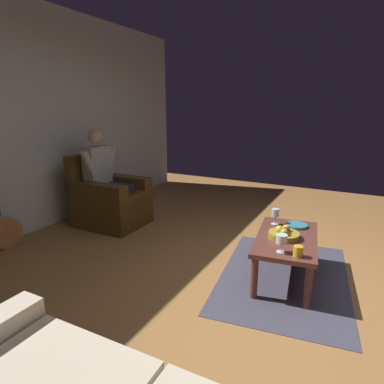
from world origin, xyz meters
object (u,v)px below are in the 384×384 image
object	(u,v)px
coffee_table	(286,243)
decorative_dish	(296,225)
candle_jar	(298,251)
person_seated	(106,175)
fruit_bowl	(284,234)
armchair	(109,201)
wine_glass_far	(275,214)
guitar	(5,229)
wine_glass_near	(282,240)

from	to	relation	value
coffee_table	decorative_dish	world-z (taller)	decorative_dish
coffee_table	candle_jar	size ratio (longest dim) A/B	11.69
person_seated	fruit_bowl	world-z (taller)	person_seated
armchair	wine_glass_far	distance (m)	2.24
person_seated	coffee_table	size ratio (longest dim) A/B	1.23
decorative_dish	armchair	bearing A→B (deg)	-90.84
armchair	guitar	world-z (taller)	guitar
armchair	candle_jar	world-z (taller)	armchair
coffee_table	candle_jar	distance (m)	0.42
wine_glass_far	decorative_dish	distance (m)	0.23
wine_glass_near	candle_jar	bearing A→B (deg)	83.86
armchair	guitar	bearing A→B (deg)	-25.44
coffee_table	fruit_bowl	xyz separation A→B (m)	(0.04, -0.02, 0.10)
candle_jar	wine_glass_near	bearing A→B (deg)	-96.14
person_seated	coffee_table	bearing A→B (deg)	80.59
armchair	wine_glass_near	xyz separation A→B (m)	(0.69, 2.43, 0.19)
wine_glass_near	wine_glass_far	size ratio (longest dim) A/B	0.95
armchair	wine_glass_far	world-z (taller)	armchair
wine_glass_far	decorative_dish	size ratio (longest dim) A/B	0.76
fruit_bowl	decorative_dish	xyz separation A→B (m)	(-0.34, 0.05, -0.03)
fruit_bowl	decorative_dish	world-z (taller)	fruit_bowl
armchair	decorative_dish	distance (m)	2.43
decorative_dish	candle_jar	world-z (taller)	candle_jar
guitar	wine_glass_near	xyz separation A→B (m)	(-0.44, 2.93, 0.29)
coffee_table	wine_glass_near	distance (m)	0.39
wine_glass_near	armchair	bearing A→B (deg)	-105.86
person_seated	decorative_dish	xyz separation A→B (m)	(0.03, 2.46, -0.25)
person_seated	guitar	size ratio (longest dim) A/B	1.24
wine_glass_near	fruit_bowl	distance (m)	0.32
armchair	candle_jar	distance (m)	2.67
coffee_table	guitar	xyz separation A→B (m)	(0.80, -2.91, -0.13)
decorative_dish	wine_glass_near	bearing A→B (deg)	0.17
fruit_bowl	candle_jar	distance (m)	0.37
person_seated	wine_glass_far	distance (m)	2.26
wine_glass_far	candle_jar	xyz separation A→B (m)	(0.63, 0.34, -0.07)
candle_jar	wine_glass_far	bearing A→B (deg)	-151.74
fruit_bowl	armchair	bearing A→B (deg)	-99.04
coffee_table	wine_glass_near	size ratio (longest dim) A/B	6.76
person_seated	fruit_bowl	size ratio (longest dim) A/B	4.65
coffee_table	fruit_bowl	size ratio (longest dim) A/B	3.77
armchair	person_seated	bearing A→B (deg)	-90.00
wine_glass_far	decorative_dish	bearing A→B (deg)	100.17
fruit_bowl	coffee_table	bearing A→B (deg)	154.37
coffee_table	person_seated	bearing A→B (deg)	-97.85
coffee_table	guitar	distance (m)	3.02
armchair	wine_glass_near	world-z (taller)	armchair
guitar	decorative_dish	size ratio (longest dim) A/B	4.87
decorative_dish	person_seated	bearing A→B (deg)	-90.81
coffee_table	candle_jar	world-z (taller)	candle_jar
decorative_dish	candle_jar	size ratio (longest dim) A/B	2.38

